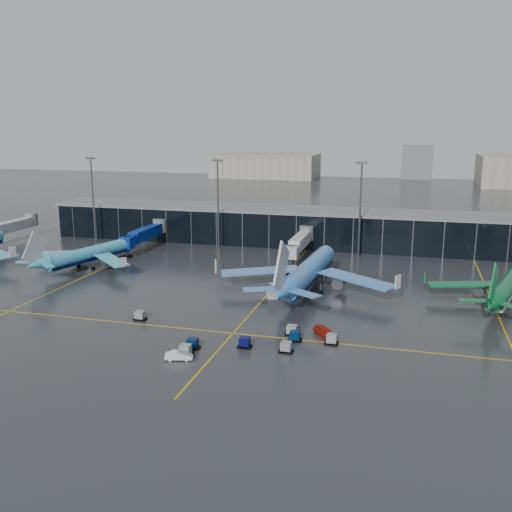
% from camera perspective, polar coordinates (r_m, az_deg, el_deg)
% --- Properties ---
extents(ground, '(600.00, 600.00, 0.00)m').
position_cam_1_polar(ground, '(114.85, -4.81, -4.71)').
color(ground, '#282B2D').
rests_on(ground, ground).
extents(terminal_pier, '(142.00, 17.00, 10.70)m').
position_cam_1_polar(terminal_pier, '(171.52, 2.29, 3.07)').
color(terminal_pier, black).
rests_on(terminal_pier, ground).
extents(jet_bridges, '(94.00, 27.50, 7.20)m').
position_cam_1_polar(jet_bridges, '(165.73, -11.12, 2.19)').
color(jet_bridges, '#595B60').
rests_on(jet_bridges, ground).
extents(flood_masts, '(203.00, 0.50, 25.50)m').
position_cam_1_polar(flood_masts, '(157.59, 3.10, 5.28)').
color(flood_masts, '#595B60').
rests_on(flood_masts, ground).
extents(distant_hangars, '(260.00, 71.00, 22.00)m').
position_cam_1_polar(distant_hangars, '(373.81, 17.32, 8.35)').
color(distant_hangars, '#B2AD99').
rests_on(distant_hangars, ground).
extents(taxi_lines, '(220.00, 120.00, 0.02)m').
position_cam_1_polar(taxi_lines, '(121.73, 1.35, -3.64)').
color(taxi_lines, gold).
rests_on(taxi_lines, ground).
extents(airliner_arkefly, '(39.78, 43.00, 11.16)m').
position_cam_1_polar(airliner_arkefly, '(147.59, -16.29, 1.01)').
color(airliner_arkefly, '#45B4E2').
rests_on(airliner_arkefly, ground).
extents(airliner_klm_near, '(42.96, 48.14, 14.00)m').
position_cam_1_polar(airliner_klm_near, '(121.67, 5.33, -0.29)').
color(airliner_klm_near, '#4388DC').
rests_on(airliner_klm_near, ground).
extents(airliner_aer_lingus, '(40.80, 43.74, 11.09)m').
position_cam_1_polar(airliner_aer_lingus, '(123.07, 23.90, -1.91)').
color(airliner_aer_lingus, '#0B6231').
rests_on(airliner_aer_lingus, ground).
extents(baggage_carts, '(37.61, 14.62, 1.70)m').
position_cam_1_polar(baggage_carts, '(94.12, -1.12, -8.20)').
color(baggage_carts, black).
rests_on(baggage_carts, ground).
extents(mobile_airstair, '(3.19, 3.77, 3.45)m').
position_cam_1_polar(mobile_airstair, '(118.10, 1.64, -3.78)').
color(mobile_airstair, silver).
rests_on(mobile_airstair, ground).
extents(service_van_red, '(4.50, 4.92, 1.63)m').
position_cam_1_polar(service_van_red, '(97.67, 6.79, -7.46)').
color(service_van_red, '#B31A0D').
rests_on(service_van_red, ground).
extents(service_van_white, '(4.46, 2.55, 1.39)m').
position_cam_1_polar(service_van_white, '(88.34, -7.72, -9.82)').
color(service_van_white, white).
rests_on(service_van_white, ground).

